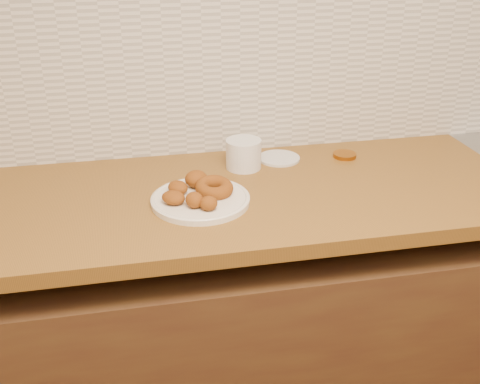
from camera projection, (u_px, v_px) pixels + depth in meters
name	position (u px, v px, depth m)	size (l,w,h in m)	color
base_cabinet	(327.00, 327.00, 1.79)	(3.60, 0.60, 0.77)	#51371A
butcher_block	(102.00, 209.00, 1.46)	(2.30, 0.62, 0.04)	brown
backsplash	(312.00, 51.00, 1.70)	(3.60, 0.02, 0.60)	beige
donut_plate	(201.00, 200.00, 1.45)	(0.26, 0.26, 0.01)	white
ring_donut	(214.00, 187.00, 1.46)	(0.10, 0.10, 0.03)	brown
fried_dough_chunks	(189.00, 191.00, 1.44)	(0.15, 0.20, 0.04)	brown
plastic_tub	(244.00, 154.00, 1.63)	(0.10, 0.10, 0.09)	white
tub_lid	(279.00, 158.00, 1.71)	(0.13, 0.13, 0.01)	silver
brass_jar_lid	(345.00, 155.00, 1.72)	(0.07, 0.07, 0.01)	#A46017
wooden_utensil	(194.00, 185.00, 1.53)	(0.16, 0.02, 0.01)	#9B6D44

